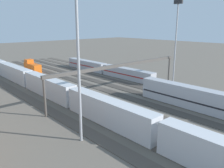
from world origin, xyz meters
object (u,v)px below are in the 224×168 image
Objects in this scene: train_on_track_1 at (105,69)px; signal_gantry at (121,67)px; light_mast_0 at (176,31)px; train_on_track_7 at (48,87)px; train_on_track_5 at (32,67)px; light_mast_1 at (77,22)px.

signal_gantry reaches higher than train_on_track_1.
light_mast_0 is at bearing -164.93° from train_on_track_1.
light_mast_0 reaches higher than train_on_track_1.
train_on_track_7 is (-11.95, 30.00, 0.61)m from train_on_track_1.
train_on_track_5 is at bearing 6.26° from signal_gantry.
train_on_track_5 is 63.96m from light_mast_1.
signal_gantry is at bearing -173.74° from train_on_track_5.
light_mast_0 is 0.58× the size of signal_gantry.
train_on_track_1 is 1.81× the size of light_mast_0.
train_on_track_5 is (33.18, -10.00, -0.46)m from train_on_track_7.
light_mast_1 is (-37.87, 37.53, 17.19)m from train_on_track_1.
signal_gantry is (-24.33, 15.00, 5.78)m from train_on_track_1.
light_mast_0 is (-47.42, -27.05, 14.53)m from train_on_track_5.
train_on_track_7 is 42.11m from light_mast_0.
light_mast_1 is (-11.69, 44.58, 2.51)m from light_mast_0.
train_on_track_7 is at bearing 111.71° from train_on_track_1.
train_on_track_1 is 1.05× the size of signal_gantry.
train_on_track_5 is 0.38× the size of light_mast_0.
signal_gantry is at bearing -58.99° from light_mast_1.
train_on_track_7 is 31.68m from light_mast_1.
light_mast_1 is at bearing 163.80° from train_on_track_7.
light_mast_0 is at bearing -94.82° from signal_gantry.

